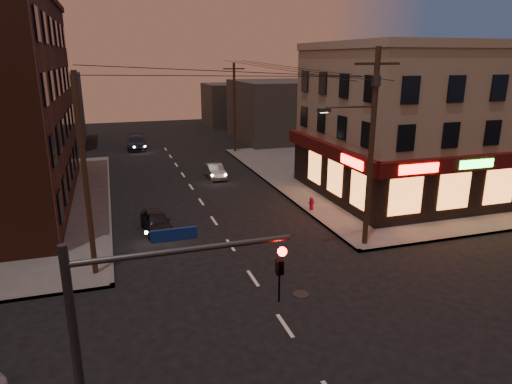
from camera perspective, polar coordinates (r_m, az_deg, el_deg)
name	(u,v)px	position (r m, az deg, el deg)	size (l,w,h in m)	color
ground	(285,326)	(17.80, 3.64, -16.34)	(120.00, 120.00, 0.00)	black
sidewalk_ne	(399,172)	(41.58, 17.39, 2.41)	(24.00, 28.00, 0.15)	#514F4C
pizza_building	(426,120)	(35.04, 20.52, 8.40)	(15.85, 12.85, 10.50)	gray
bg_building_ne_a	(279,111)	(55.80, 2.92, 10.12)	(10.00, 12.00, 7.00)	#3F3D3A
bg_building_nw	(38,111)	(56.65, -25.56, 9.17)	(9.00, 10.00, 8.00)	#3F3D3A
bg_building_ne_b	(233,104)	(68.51, -2.88, 10.88)	(8.00, 8.00, 6.00)	#3F3D3A
utility_pole_main	(370,139)	(23.52, 14.06, 6.49)	(4.20, 0.44, 10.00)	#382619
utility_pole_far	(234,108)	(47.79, -2.71, 10.45)	(0.26, 0.26, 9.00)	#382619
utility_pole_west	(85,178)	(21.02, -20.56, 1.68)	(0.24, 0.24, 9.00)	#382619
traffic_signal	(131,342)	(9.92, -15.36, -17.67)	(4.49, 0.32, 6.47)	#333538
sedan_near	(156,222)	(26.77, -12.35, -3.64)	(1.44, 3.58, 1.22)	black
sedan_mid	(215,171)	(38.09, -5.16, 2.64)	(1.23, 3.53, 1.16)	slate
sedan_far	(137,142)	(51.94, -14.70, 6.02)	(1.97, 4.84, 1.40)	#1C2038
fire_hydrant	(312,203)	(29.68, 6.96, -1.35)	(0.37, 0.37, 0.86)	maroon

